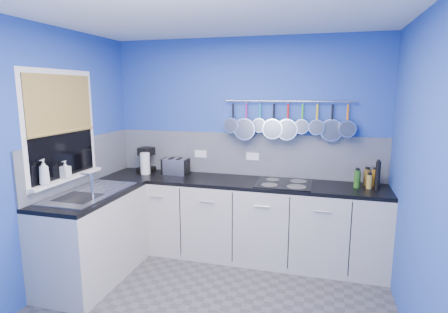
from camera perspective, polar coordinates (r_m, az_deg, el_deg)
The scene contains 42 objects.
ceiling at distance 2.91m, azimuth -3.26°, elevation 22.33°, with size 3.20×3.00×0.02m, color white.
wall_back at distance 4.36m, azimuth 3.32°, elevation 1.70°, with size 3.20×0.02×2.50m, color #2747A7.
wall_front at distance 1.64m, azimuth -20.61°, elevation -13.96°, with size 3.20×0.02×2.50m, color #2747A7.
wall_left at distance 3.75m, azimuth -27.01°, elevation -0.83°, with size 0.02×3.00×2.50m, color #2747A7.
wall_right at distance 2.86m, azimuth 29.28°, elevation -4.21°, with size 0.02×3.00×2.50m, color #2747A7.
backsplash_back at distance 4.35m, azimuth 3.25°, elevation 0.36°, with size 3.20×0.02×0.50m, color #9396A4.
backsplash_left at distance 4.21m, azimuth -21.20°, elevation -0.68°, with size 0.02×1.80×0.50m, color #9396A4.
cabinet_run_back at distance 4.27m, azimuth 2.30°, elevation -9.86°, with size 3.20×0.60×0.86m, color #B9B2A7.
worktop_back at distance 4.13m, azimuth 2.35°, elevation -4.00°, with size 3.20×0.60×0.04m, color black.
cabinet_run_left at distance 4.01m, azimuth -19.74°, elevation -11.86°, with size 0.60×1.20×0.86m, color #B9B2A7.
worktop_left at distance 3.87m, azimuth -20.14°, elevation -5.66°, with size 0.60×1.20×0.04m, color black.
window_frame at distance 3.91m, azimuth -24.04°, elevation 4.26°, with size 0.01×1.00×1.10m, color white.
window_glass at distance 3.91m, azimuth -23.99°, elevation 4.26°, with size 0.01×0.90×1.00m, color black.
bamboo_blind at distance 3.89m, azimuth -24.14°, elevation 7.55°, with size 0.01×0.90×0.55m, color #A58741.
window_sill at distance 3.98m, azimuth -23.22°, elevation -3.13°, with size 0.10×0.98×0.03m, color white.
sink_unit at distance 3.86m, azimuth -20.17°, elevation -5.32°, with size 0.50×0.95×0.01m, color silver.
mixer_tap at distance 3.60m, azimuth -19.88°, elevation -4.35°, with size 0.12×0.08×0.26m, color silver, non-canonical shape.
socket_left at distance 4.49m, azimuth -3.66°, elevation 0.41°, with size 0.15×0.01×0.09m, color white.
socket_right at distance 4.32m, azimuth 4.50°, elevation 0.01°, with size 0.15×0.01×0.09m, color white.
pot_rail at distance 4.17m, azimuth 10.02°, elevation 8.49°, with size 0.02×0.02×1.45m, color silver.
soap_bottle_a at distance 3.69m, azimuth -26.27°, elevation -2.21°, with size 0.09×0.09×0.24m, color white.
soap_bottle_b at distance 3.91m, azimuth -23.51°, elevation -1.86°, with size 0.08×0.08×0.17m, color white.
paper_towel at distance 4.51m, azimuth -12.20°, elevation -1.07°, with size 0.11×0.11×0.26m, color white.
coffee_maker at distance 4.64m, azimuth -12.09°, elevation -0.49°, with size 0.17×0.19×0.30m, color black, non-canonical shape.
toaster at distance 4.44m, azimuth -7.57°, elevation -1.55°, with size 0.29×0.17×0.19m, color silver.
canister at distance 4.43m, azimuth -6.20°, elevation -2.00°, with size 0.08×0.08×0.12m, color silver.
hob at distance 4.01m, azimuth 9.37°, elevation -4.19°, with size 0.59×0.52×0.01m, color black.
pan_0 at distance 4.28m, azimuth 1.39°, elevation 6.25°, with size 0.17×0.13×0.36m, color silver, non-canonical shape.
pan_1 at distance 4.25m, azimuth 3.48°, elevation 5.67°, with size 0.25×0.12×0.44m, color silver, non-canonical shape.
pan_2 at distance 4.21m, azimuth 5.61°, elevation 6.20°, with size 0.17×0.07×0.36m, color silver, non-canonical shape.
pan_3 at distance 4.19m, azimuth 7.74°, elevation 5.68°, with size 0.23×0.11×0.42m, color silver, non-canonical shape.
pan_4 at distance 4.17m, azimuth 9.91°, elevation 5.54°, with size 0.24×0.10×0.43m, color silver, non-canonical shape.
pan_5 at distance 4.16m, azimuth 12.11°, elevation 5.96°, with size 0.17×0.09×0.36m, color silver, non-canonical shape.
pan_6 at distance 4.15m, azimuth 14.31°, elevation 5.81°, with size 0.17×0.09×0.36m, color silver, non-canonical shape.
pan_7 at distance 4.15m, azimuth 16.48°, elevation 5.24°, with size 0.24×0.05×0.43m, color silver, non-canonical shape.
pan_8 at distance 4.16m, azimuth 18.70°, elevation 5.51°, with size 0.19×0.12×0.38m, color silver, non-canonical shape.
condiment_0 at distance 4.17m, azimuth 22.39°, elevation -3.10°, with size 0.05×0.05×0.18m, color #8C5914.
condiment_1 at distance 4.16m, azimuth 21.41°, elevation -3.05°, with size 0.07×0.07×0.18m, color brown.
condiment_2 at distance 4.13m, azimuth 20.18°, elevation -3.39°, with size 0.05×0.05×0.14m, color #3F721E.
condiment_3 at distance 4.05m, azimuth 22.85°, elevation -2.75°, with size 0.05×0.05×0.29m, color black.
condiment_4 at distance 4.06m, azimuth 21.75°, elevation -3.67°, with size 0.06×0.06×0.15m, color olive.
condiment_5 at distance 4.05m, azimuth 20.05°, elevation -3.30°, with size 0.06×0.06×0.19m, color #265919.
Camera 1 is at (0.91, -2.70, 1.91)m, focal length 29.30 mm.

